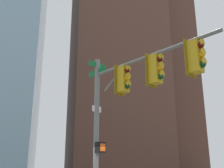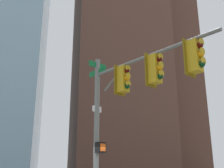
% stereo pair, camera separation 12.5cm
% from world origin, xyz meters
% --- Properties ---
extents(signal_pole_assembly, '(3.20, 5.19, 6.15)m').
position_xyz_m(signal_pole_assembly, '(1.16, -1.51, 4.34)').
color(signal_pole_assembly, slate).
rests_on(signal_pole_assembly, ground_plane).
extents(building_brick_nearside, '(18.04, 19.89, 59.93)m').
position_xyz_m(building_brick_nearside, '(11.71, 44.65, 29.97)').
color(building_brick_nearside, brown).
rests_on(building_brick_nearside, ground_plane).
extents(building_brick_farside, '(20.22, 17.67, 52.56)m').
position_xyz_m(building_brick_farside, '(21.54, 51.60, 26.28)').
color(building_brick_farside, brown).
rests_on(building_brick_farside, ground_plane).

